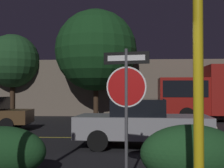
# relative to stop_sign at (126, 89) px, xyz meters

# --- Properties ---
(road_center_stripe) EXTENTS (32.97, 0.12, 0.01)m
(road_center_stripe) POSITION_rel_stop_sign_xyz_m (-0.59, 5.77, -1.72)
(road_center_stripe) COLOR gold
(road_center_stripe) RESTS_ON ground_plane
(stop_sign) EXTENTS (0.83, 0.20, 2.46)m
(stop_sign) POSITION_rel_stop_sign_xyz_m (0.00, 0.00, 0.00)
(stop_sign) COLOR #4C4C51
(stop_sign) RESTS_ON ground_plane
(yellow_pole_right) EXTENTS (0.12, 0.12, 2.93)m
(yellow_pole_right) POSITION_rel_stop_sign_xyz_m (0.83, -2.05, -0.26)
(yellow_pole_right) COLOR yellow
(yellow_pole_right) RESTS_ON ground_plane
(hedge_bush_1) EXTENTS (1.77, 0.95, 1.00)m
(hedge_bush_1) POSITION_rel_stop_sign_xyz_m (-2.46, 0.44, -1.22)
(hedge_bush_1) COLOR #19421E
(hedge_bush_1) RESTS_ON ground_plane
(hedge_bush_2) EXTENTS (1.85, 1.12, 1.08)m
(hedge_bush_2) POSITION_rel_stop_sign_xyz_m (1.18, 0.19, -1.18)
(hedge_bush_2) COLOR #1E4C23
(hedge_bush_2) RESTS_ON ground_plane
(passing_car_2) EXTENTS (4.19, 2.11, 1.46)m
(passing_car_2) POSITION_rel_stop_sign_xyz_m (0.44, 3.97, -1.00)
(passing_car_2) COLOR #9E9EA3
(passing_car_2) RESTS_ON ground_plane
(delivery_truck) EXTENTS (7.16, 2.60, 3.17)m
(delivery_truck) POSITION_rel_stop_sign_xyz_m (5.34, 12.34, -0.05)
(delivery_truck) COLOR maroon
(delivery_truck) RESTS_ON ground_plane
(tree_0) EXTENTS (5.21, 5.21, 6.94)m
(tree_0) POSITION_rel_stop_sign_xyz_m (-2.04, 14.17, 2.61)
(tree_0) COLOR #422D1E
(tree_0) RESTS_ON ground_plane
(tree_1) EXTENTS (3.71, 3.71, 5.68)m
(tree_1) POSITION_rel_stop_sign_xyz_m (-8.03, 15.61, 2.09)
(tree_1) COLOR #422D1E
(tree_1) RESTS_ON ground_plane
(building_backdrop) EXTENTS (28.90, 3.90, 3.90)m
(building_backdrop) POSITION_rel_stop_sign_xyz_m (-1.36, 17.67, 0.23)
(building_backdrop) COLOR #7A6B5B
(building_backdrop) RESTS_ON ground_plane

